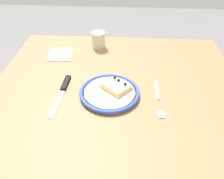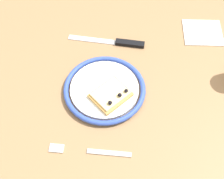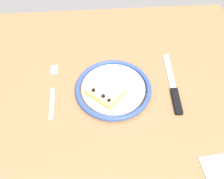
{
  "view_description": "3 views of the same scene",
  "coord_description": "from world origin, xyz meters",
  "px_view_note": "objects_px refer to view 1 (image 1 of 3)",
  "views": [
    {
      "loc": [
        -0.03,
        0.69,
        1.26
      ],
      "look_at": [
        0.02,
        0.04,
        0.74
      ],
      "focal_mm": 36.5,
      "sensor_mm": 36.0,
      "label": 1
    },
    {
      "loc": [
        -0.44,
        -0.04,
        1.42
      ],
      "look_at": [
        0.01,
        0.01,
        0.74
      ],
      "focal_mm": 49.11,
      "sensor_mm": 36.0,
      "label": 2
    },
    {
      "loc": [
        -0.01,
        -0.43,
        1.31
      ],
      "look_at": [
        0.02,
        0.01,
        0.74
      ],
      "focal_mm": 40.3,
      "sensor_mm": 36.0,
      "label": 3
    }
  ],
  "objects_px": {
    "knife": "(64,88)",
    "cup": "(99,40)",
    "fork": "(158,99)",
    "plate": "(110,93)",
    "dining_table": "(116,104)",
    "napkin": "(61,54)",
    "pizza_slice_near": "(116,87)"
  },
  "relations": [
    {
      "from": "dining_table",
      "to": "napkin",
      "type": "bearing_deg",
      "value": -41.42
    },
    {
      "from": "dining_table",
      "to": "knife",
      "type": "xyz_separation_m",
      "value": [
        0.21,
        0.01,
        0.08
      ]
    },
    {
      "from": "cup",
      "to": "napkin",
      "type": "bearing_deg",
      "value": 27.54
    },
    {
      "from": "knife",
      "to": "fork",
      "type": "relative_size",
      "value": 1.2
    },
    {
      "from": "knife",
      "to": "cup",
      "type": "distance_m",
      "value": 0.37
    },
    {
      "from": "plate",
      "to": "knife",
      "type": "relative_size",
      "value": 0.95
    },
    {
      "from": "fork",
      "to": "napkin",
      "type": "relative_size",
      "value": 1.65
    },
    {
      "from": "pizza_slice_near",
      "to": "napkin",
      "type": "bearing_deg",
      "value": -43.28
    },
    {
      "from": "napkin",
      "to": "dining_table",
      "type": "bearing_deg",
      "value": 138.58
    },
    {
      "from": "plate",
      "to": "knife",
      "type": "bearing_deg",
      "value": -7.27
    },
    {
      "from": "pizza_slice_near",
      "to": "knife",
      "type": "height_order",
      "value": "pizza_slice_near"
    },
    {
      "from": "dining_table",
      "to": "napkin",
      "type": "height_order",
      "value": "napkin"
    },
    {
      "from": "knife",
      "to": "cup",
      "type": "height_order",
      "value": "cup"
    },
    {
      "from": "dining_table",
      "to": "fork",
      "type": "relative_size",
      "value": 4.94
    },
    {
      "from": "plate",
      "to": "pizza_slice_near",
      "type": "distance_m",
      "value": 0.03
    },
    {
      "from": "dining_table",
      "to": "plate",
      "type": "relative_size",
      "value": 4.36
    },
    {
      "from": "knife",
      "to": "fork",
      "type": "height_order",
      "value": "knife"
    },
    {
      "from": "fork",
      "to": "plate",
      "type": "bearing_deg",
      "value": -5.25
    },
    {
      "from": "plate",
      "to": "fork",
      "type": "xyz_separation_m",
      "value": [
        -0.18,
        0.02,
        -0.01
      ]
    },
    {
      "from": "plate",
      "to": "napkin",
      "type": "xyz_separation_m",
      "value": [
        0.26,
        -0.28,
        -0.01
      ]
    },
    {
      "from": "pizza_slice_near",
      "to": "knife",
      "type": "relative_size",
      "value": 0.52
    },
    {
      "from": "dining_table",
      "to": "plate",
      "type": "xyz_separation_m",
      "value": [
        0.02,
        0.03,
        0.09
      ]
    },
    {
      "from": "plate",
      "to": "knife",
      "type": "distance_m",
      "value": 0.18
    },
    {
      "from": "plate",
      "to": "pizza_slice_near",
      "type": "relative_size",
      "value": 1.81
    },
    {
      "from": "dining_table",
      "to": "pizza_slice_near",
      "type": "bearing_deg",
      "value": 80.65
    },
    {
      "from": "knife",
      "to": "fork",
      "type": "distance_m",
      "value": 0.37
    },
    {
      "from": "dining_table",
      "to": "cup",
      "type": "bearing_deg",
      "value": -72.63
    },
    {
      "from": "fork",
      "to": "knife",
      "type": "bearing_deg",
      "value": -6.26
    },
    {
      "from": "knife",
      "to": "pizza_slice_near",
      "type": "bearing_deg",
      "value": 179.23
    },
    {
      "from": "dining_table",
      "to": "napkin",
      "type": "xyz_separation_m",
      "value": [
        0.28,
        -0.25,
        0.08
      ]
    },
    {
      "from": "plate",
      "to": "cup",
      "type": "distance_m",
      "value": 0.38
    },
    {
      "from": "pizza_slice_near",
      "to": "cup",
      "type": "relative_size",
      "value": 1.62
    }
  ]
}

